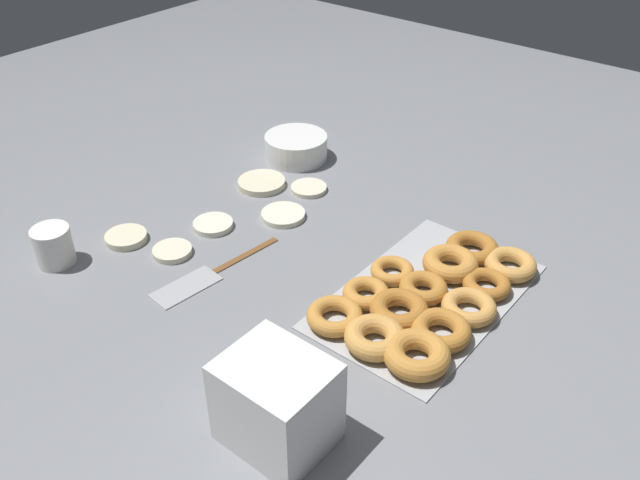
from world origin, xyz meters
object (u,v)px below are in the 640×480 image
Objects in this scene: pancake_2 at (283,215)px; pancake_3 at (126,237)px; pancake_4 at (262,183)px; pancake_0 at (172,251)px; paper_cup at (53,246)px; pancake_5 at (309,188)px; container_stack at (277,403)px; donut_tray at (428,298)px; pancake_1 at (213,225)px; batter_bowl at (296,147)px; spatula at (200,279)px.

pancake_3 reaches higher than pancake_2.
pancake_3 is 0.36m from pancake_4.
pancake_0 is 0.23m from paper_cup.
pancake_5 is 0.73m from container_stack.
donut_tray is (0.22, -0.61, 0.01)m from pancake_3.
container_stack is at bearing 177.88° from donut_tray.
container_stack is (-0.21, -0.48, 0.07)m from pancake_0.
pancake_5 is (0.25, -0.06, -0.00)m from pancake_1.
pancake_2 is 0.62× the size of batter_bowl.
pancake_3 reaches higher than pancake_5.
pancake_5 is 0.28× the size of spatula.
pancake_0 reaches higher than pancake_5.
pancake_1 is at bearing -168.23° from pancake_4.
container_stack is (-0.69, -0.56, 0.04)m from batter_bowl.
pancake_1 is 0.16m from pancake_2.
pancake_2 is 1.12× the size of pancake_3.
paper_cup is (-0.64, 0.08, 0.01)m from batter_bowl.
container_stack reaches higher than paper_cup.
paper_cup is (-0.41, 0.24, 0.03)m from pancake_2.
paper_cup is at bearing 136.10° from pancake_0.
pancake_1 is at bearing -169.16° from batter_bowl.
pancake_4 is (0.20, 0.04, 0.00)m from pancake_1.
pancake_1 is 1.02× the size of pancake_5.
pancake_5 is at bearing 36.14° from container_stack.
donut_tray reaches higher than pancake_1.
container_stack is 1.93× the size of paper_cup.
container_stack is (-0.46, -0.40, 0.07)m from pancake_2.
container_stack is 0.42m from spatula.
pancake_0 is 0.12m from pancake_3.
pancake_0 is 0.32m from pancake_4.
donut_tray is at bearing -113.06° from pancake_5.
pancake_1 is 0.19m from spatula.
batter_bowl is at bearing 62.81° from donut_tray.
spatula is at bearing -174.86° from pancake_2.
container_stack is (-0.33, -0.49, 0.07)m from pancake_1.
pancake_4 reaches higher than spatula.
container_stack reaches higher than pancake_3.
pancake_2 is at bearing -18.83° from pancake_0.
batter_bowl reaches higher than pancake_0.
pancake_3 and pancake_4 have the same top height.
paper_cup reaches higher than pancake_4.
pancake_2 is 1.16× the size of pancake_5.
pancake_0 is at bearing -75.64° from pancake_3.
pancake_0 is at bearing 110.66° from donut_tray.
pancake_5 is 0.48m from donut_tray.
pancake_4 is at bearing 76.17° from donut_tray.
donut_tray is 2.87× the size of batter_bowl.
pancake_4 is at bearing 118.06° from pancake_5.
pancake_4 is at bearing 44.90° from container_stack.
pancake_4 reaches higher than pancake_1.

